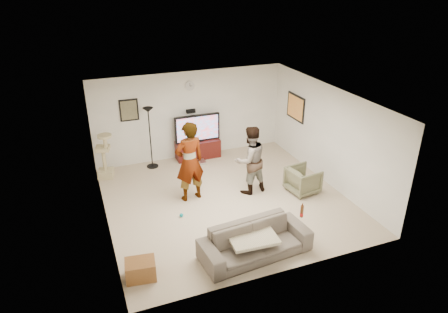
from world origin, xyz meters
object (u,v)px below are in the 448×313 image
object	(u,v)px
floor_lamp	(150,138)
beer_bottle	(302,211)
person_left	(190,162)
side_table	(141,270)
tv_stand	(198,149)
cat_tree	(104,156)
tv	(197,128)
person_right	(250,160)
sofa	(255,241)
armchair	(303,180)

from	to	relation	value
floor_lamp	beer_bottle	size ratio (longest dim) A/B	6.82
floor_lamp	beer_bottle	xyz separation A→B (m)	(2.01, -4.52, -0.10)
person_left	beer_bottle	world-z (taller)	person_left
floor_lamp	person_left	bearing A→B (deg)	-76.35
floor_lamp	side_table	world-z (taller)	floor_lamp
beer_bottle	tv_stand	bearing A→B (deg)	97.87
tv_stand	cat_tree	world-z (taller)	cat_tree
tv_stand	person_left	bearing A→B (deg)	-112.20
tv_stand	tv	size ratio (longest dim) A/B	0.97
person_left	person_right	world-z (taller)	person_left
cat_tree	beer_bottle	distance (m)	5.46
tv	sofa	size ratio (longest dim) A/B	0.62
floor_lamp	person_right	world-z (taller)	same
floor_lamp	sofa	world-z (taller)	floor_lamp
cat_tree	person_left	world-z (taller)	person_left
cat_tree	beer_bottle	xyz separation A→B (m)	(3.29, -4.36, 0.14)
person_left	armchair	xyz separation A→B (m)	(2.66, -0.69, -0.65)
floor_lamp	person_right	bearing A→B (deg)	-48.93
side_table	tv	bearing A→B (deg)	60.66
person_left	side_table	size ratio (longest dim) A/B	3.69
floor_lamp	person_left	distance (m)	2.10
sofa	armchair	xyz separation A→B (m)	(2.13, 1.78, 0.01)
cat_tree	person_right	xyz separation A→B (m)	(3.22, -2.07, 0.25)
cat_tree	person_right	distance (m)	3.84
tv	beer_bottle	size ratio (longest dim) A/B	5.27
beer_bottle	person_left	bearing A→B (deg)	121.47
beer_bottle	armchair	xyz separation A→B (m)	(1.15, 1.78, -0.43)
tv_stand	sofa	bearing A→B (deg)	-94.26
person_left	armchair	size ratio (longest dim) A/B	2.76
sofa	armchair	bearing A→B (deg)	34.80
floor_lamp	beer_bottle	world-z (taller)	floor_lamp
cat_tree	tv	bearing A→B (deg)	5.78
tv_stand	cat_tree	size ratio (longest dim) A/B	1.05
person_left	sofa	xyz separation A→B (m)	(0.53, -2.48, -0.66)
person_left	beer_bottle	xyz separation A→B (m)	(1.52, -2.48, -0.22)
floor_lamp	cat_tree	distance (m)	1.31
tv_stand	tv	distance (m)	0.66
armchair	tv	bearing A→B (deg)	24.66
person_left	cat_tree	bearing A→B (deg)	-56.27
person_right	sofa	xyz separation A→B (m)	(-0.92, -2.28, -0.54)
tv	person_right	size ratio (longest dim) A/B	0.77
tv	person_left	xyz separation A→B (m)	(-0.88, -2.15, 0.05)
tv_stand	armchair	xyz separation A→B (m)	(1.79, -2.84, 0.06)
person_left	floor_lamp	bearing A→B (deg)	-85.90
person_right	beer_bottle	xyz separation A→B (m)	(0.06, -2.28, -0.10)
tv_stand	armchair	bearing A→B (deg)	-57.81
tv	armchair	bearing A→B (deg)	-57.81
tv	person_right	bearing A→B (deg)	-76.20
sofa	side_table	world-z (taller)	sofa
person_right	side_table	bearing A→B (deg)	26.18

